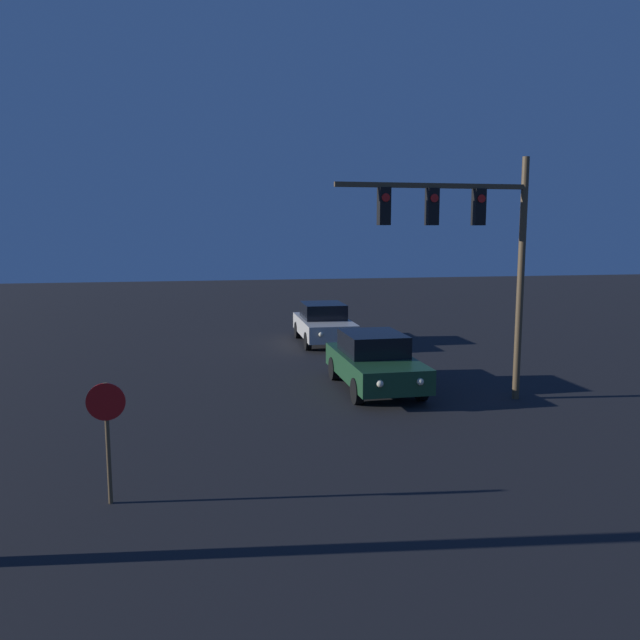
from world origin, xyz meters
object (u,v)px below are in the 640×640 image
at_px(traffic_signal_mast, 470,235).
at_px(stop_sign, 107,422).
at_px(car_near, 374,361).
at_px(car_far, 324,323).

distance_m(traffic_signal_mast, stop_sign, 9.88).
xyz_separation_m(traffic_signal_mast, stop_sign, (-8.21, -4.66, -2.91)).
height_order(traffic_signal_mast, stop_sign, traffic_signal_mast).
distance_m(car_near, traffic_signal_mast, 4.34).
height_order(car_far, stop_sign, stop_sign).
height_order(car_near, car_far, same).
height_order(car_near, traffic_signal_mast, traffic_signal_mast).
xyz_separation_m(car_near, car_far, (0.07, 7.45, 0.00)).
bearing_deg(traffic_signal_mast, car_near, 138.74).
relative_size(car_near, stop_sign, 2.24).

